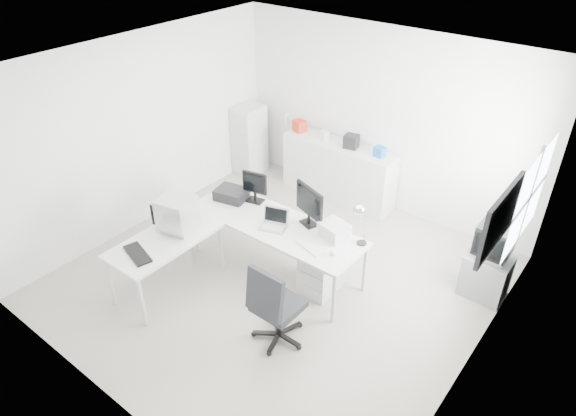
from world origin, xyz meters
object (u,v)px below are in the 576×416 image
Objects in this scene: side_desk at (168,263)px; tv_cabinet at (486,275)px; laser_printer at (334,230)px; office_chair at (279,302)px; laptop at (273,221)px; main_desk at (276,247)px; crt_tv at (495,242)px; lcd_monitor_large at (309,206)px; crt_monitor at (178,215)px; lcd_monitor_small at (255,187)px; sideboard at (338,171)px; drawer_pedestal at (321,270)px; inkjet_printer at (232,194)px; filing_cabinet at (249,140)px.

side_desk reaches higher than tv_cabinet.
office_chair reaches higher than laser_printer.
laptop is 2.74m from tv_cabinet.
crt_tv reaches higher than main_desk.
lcd_monitor_large is 1.63m from crt_monitor.
lcd_monitor_large reaches higher than lcd_monitor_small.
crt_tv is (1.57, 2.17, 0.26)m from office_chair.
tv_cabinet is (2.92, 0.99, -0.68)m from lcd_monitor_small.
crt_tv reaches higher than laser_printer.
crt_tv is 0.26× the size of sideboard.
lcd_monitor_large is 0.28× the size of sideboard.
lcd_monitor_small is 0.82× the size of lcd_monitor_large.
laptop is at bearing 133.03° from office_chair.
drawer_pedestal is 2.11m from crt_tv.
inkjet_printer is 0.83× the size of crt_tv.
side_desk is at bearing -144.01° from crt_tv.
laser_printer is (0.75, 0.22, 0.47)m from main_desk.
crt_tv is at bearing 11.68° from laptop.
sideboard is at bearing 100.79° from main_desk.
lcd_monitor_small is at bearing -94.49° from sideboard.
office_chair is 4.08m from filing_cabinet.
laptop is (-0.30, -0.35, -0.16)m from lcd_monitor_large.
main_desk is at bearing -152.41° from tv_cabinet.
drawer_pedestal is 1.33× the size of crt_monitor.
crt_tv is (1.62, 1.02, -0.04)m from laser_printer.
office_chair reaches higher than tv_cabinet.
side_desk is at bearing -127.69° from main_desk.
crt_monitor is 0.78× the size of tv_cabinet.
crt_monitor is 3.90m from tv_cabinet.
side_desk is 1.29× the size of office_chair.
lcd_monitor_small is at bearing 131.44° from laptop.
crt_monitor reaches higher than office_chair.
main_desk is 0.85m from lcd_monitor_small.
main_desk is at bearing -151.51° from laser_printer.
inkjet_printer is 0.37m from lcd_monitor_small.
main_desk is 1.24m from office_chair.
lcd_monitor_small reaches higher than inkjet_printer.
lcd_monitor_large is 1.66× the size of laser_printer.
sideboard is (-2.77, 0.88, -0.33)m from crt_tv.
crt_tv is at bearing 35.99° from side_desk.
tv_cabinet is at bearing 11.68° from laptop.
inkjet_printer is at bearing 149.17° from laptop.
office_chair is at bearing -68.41° from sideboard.
office_chair is (0.10, -0.98, 0.24)m from drawer_pedestal.
office_chair is (1.65, 0.17, 0.17)m from side_desk.
filing_cabinet is at bearing 171.69° from tv_cabinet.
laptop reaches higher than sideboard.
lcd_monitor_large is 3.00m from filing_cabinet.
inkjet_printer is 1.23m from lcd_monitor_large.
side_desk is 4.00m from crt_tv.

